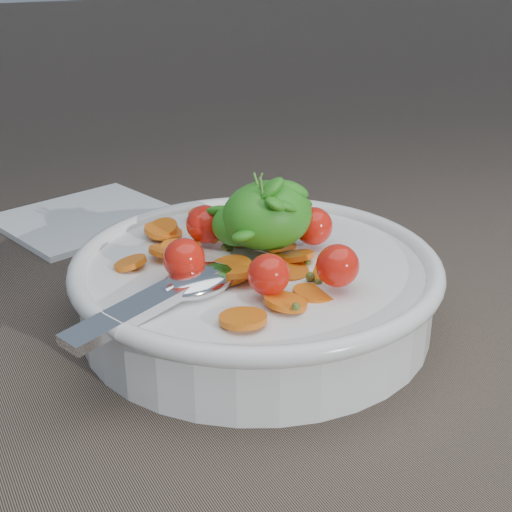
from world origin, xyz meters
TOP-DOWN VIEW (x-y plane):
  - ground at (0.00, 0.00)m, footprint 6.00×6.00m
  - bowl at (0.02, 0.00)m, footprint 0.27×0.25m
  - napkin at (-0.02, 0.25)m, footprint 0.18×0.16m

SIDE VIEW (x-z plane):
  - ground at x=0.00m, z-range 0.00..0.00m
  - napkin at x=-0.02m, z-range 0.00..0.01m
  - bowl at x=0.02m, z-range -0.03..0.08m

